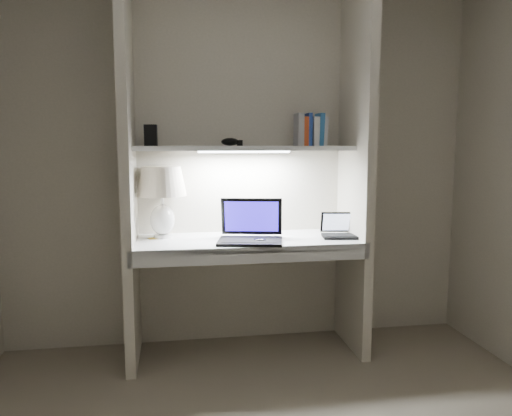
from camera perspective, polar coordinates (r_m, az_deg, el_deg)
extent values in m
cube|color=beige|center=(3.45, -1.78, 5.21)|extent=(3.20, 0.01, 2.50)
cube|color=beige|center=(3.15, -14.42, 4.78)|extent=(0.06, 0.55, 2.50)
cube|color=beige|center=(3.36, 11.35, 5.01)|extent=(0.06, 0.55, 2.50)
cube|color=white|center=(3.23, -1.10, -3.86)|extent=(1.40, 0.55, 0.04)
cube|color=silver|center=(2.99, -0.38, -5.39)|extent=(1.46, 0.03, 0.10)
cube|color=silver|center=(3.27, -1.37, 6.85)|extent=(1.40, 0.36, 0.03)
cube|color=white|center=(3.27, -1.37, 6.46)|extent=(0.60, 0.04, 0.02)
cylinder|color=white|center=(3.32, -10.59, -3.16)|extent=(0.12, 0.12, 0.02)
ellipsoid|color=white|center=(3.30, -10.63, -1.35)|extent=(0.16, 0.16, 0.20)
cylinder|color=white|center=(3.29, -10.68, 0.66)|extent=(0.03, 0.03, 0.08)
sphere|color=#FFD899|center=(3.28, -10.72, 2.13)|extent=(0.05, 0.05, 0.05)
cube|color=black|center=(3.10, -0.68, -3.82)|extent=(0.44, 0.35, 0.02)
cube|color=black|center=(3.09, -0.68, -3.65)|extent=(0.37, 0.26, 0.00)
cube|color=black|center=(3.24, -0.51, -0.97)|extent=(0.40, 0.15, 0.25)
cube|color=#2C1AE2|center=(3.23, -0.52, -0.99)|extent=(0.35, 0.12, 0.20)
cube|color=black|center=(3.31, 9.72, -3.20)|extent=(0.26, 0.20, 0.02)
cube|color=black|center=(3.30, 9.72, -3.04)|extent=(0.22, 0.15, 0.00)
cube|color=black|center=(3.39, 9.44, -1.59)|extent=(0.25, 0.09, 0.14)
cube|color=silver|center=(3.39, 9.46, -1.61)|extent=(0.22, 0.07, 0.11)
cube|color=silver|center=(3.38, 0.27, -1.83)|extent=(0.11, 0.10, 0.14)
ellipsoid|color=black|center=(3.09, 0.45, -3.74)|extent=(0.10, 0.08, 0.03)
torus|color=black|center=(3.23, 2.21, -3.40)|extent=(0.11, 0.11, 0.01)
cube|color=gold|center=(3.30, -11.59, -3.42)|extent=(0.09, 0.09, 0.00)
cube|color=#BBBBBB|center=(3.41, 7.68, 8.66)|extent=(0.03, 0.14, 0.19)
cube|color=#2968A5|center=(3.40, 7.24, 8.87)|extent=(0.04, 0.14, 0.21)
cube|color=silver|center=(3.39, 6.66, 8.68)|extent=(0.04, 0.14, 0.19)
cube|color=#213F93|center=(3.38, 5.96, 8.90)|extent=(0.02, 0.14, 0.21)
cube|color=#BB431A|center=(3.37, 5.50, 8.70)|extent=(0.03, 0.14, 0.19)
cube|color=#9A999E|center=(3.37, 4.91, 8.92)|extent=(0.04, 0.14, 0.21)
cube|color=black|center=(3.28, -11.94, 8.14)|extent=(0.08, 0.06, 0.14)
ellipsoid|color=black|center=(3.27, -2.98, 7.57)|extent=(0.13, 0.11, 0.05)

